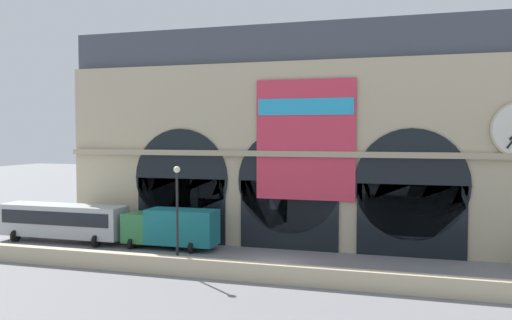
% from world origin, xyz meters
% --- Properties ---
extents(ground_plane, '(200.00, 200.00, 0.00)m').
position_xyz_m(ground_plane, '(0.00, 0.00, 0.00)').
color(ground_plane, slate).
extents(quay_parapet_wall, '(90.00, 0.70, 1.14)m').
position_xyz_m(quay_parapet_wall, '(0.00, -4.34, 0.57)').
color(quay_parapet_wall, '#BCAD8C').
rests_on(quay_parapet_wall, ground).
extents(station_building, '(38.26, 5.84, 17.63)m').
position_xyz_m(station_building, '(0.02, 7.70, 8.59)').
color(station_building, '#BCAD8C').
rests_on(station_building, ground).
extents(bus_west, '(11.00, 3.25, 3.10)m').
position_xyz_m(bus_west, '(-18.64, 2.42, 1.78)').
color(bus_west, '#ADB2B7').
rests_on(bus_west, ground).
extents(box_truck_midwest, '(7.50, 2.91, 3.12)m').
position_xyz_m(box_truck_midwest, '(-8.84, 2.58, 1.70)').
color(box_truck_midwest, '#2D7A42').
rests_on(box_truck_midwest, ground).
extents(street_lamp_quayside, '(0.44, 0.44, 6.90)m').
position_xyz_m(street_lamp_quayside, '(-5.48, -3.54, 4.41)').
color(street_lamp_quayside, black).
rests_on(street_lamp_quayside, ground).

